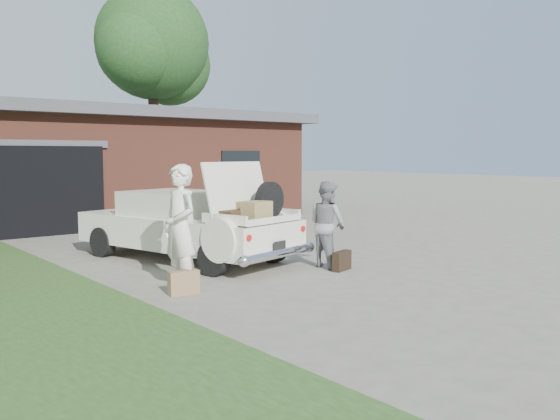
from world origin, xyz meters
TOP-DOWN VIEW (x-y plane):
  - ground at (0.00, 0.00)m, footprint 90.00×90.00m
  - house at (0.98, 11.47)m, footprint 12.80×7.80m
  - tree_right at (6.05, 16.43)m, footprint 5.49×4.78m
  - sedan at (-0.37, 2.93)m, footprint 2.71×4.83m
  - woman_left at (-1.73, 0.79)m, footprint 0.47×0.69m
  - woman_right at (1.19, 0.73)m, footprint 0.63×0.78m
  - suitcase_left at (-1.83, 0.53)m, footprint 0.46×0.20m
  - suitcase_right at (1.17, 0.34)m, footprint 0.46×0.25m

SIDE VIEW (x-z plane):
  - ground at x=0.00m, z-range 0.00..0.00m
  - suitcase_right at x=1.17m, z-range 0.00..0.34m
  - suitcase_left at x=-1.83m, z-range 0.00..0.34m
  - sedan at x=-0.37m, z-range -0.26..1.61m
  - woman_right at x=1.19m, z-range 0.00..1.53m
  - woman_left at x=-1.73m, z-range 0.00..1.86m
  - house at x=0.98m, z-range 0.02..3.32m
  - tree_right at x=6.05m, z-range 1.86..10.94m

